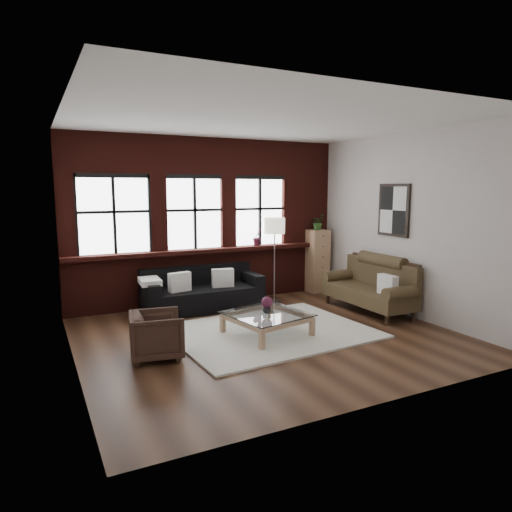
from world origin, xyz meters
name	(u,v)px	position (x,y,z in m)	size (l,w,h in m)	color
floor	(268,336)	(0.00, 0.00, 0.00)	(5.50, 5.50, 0.00)	#382114
ceiling	(269,120)	(0.00, 0.00, 3.20)	(5.50, 5.50, 0.00)	white
wall_back	(208,221)	(0.00, 2.50, 1.60)	(5.50, 5.50, 0.00)	beige
wall_front	(386,252)	(0.00, -2.50, 1.60)	(5.50, 5.50, 0.00)	beige
wall_left	(68,241)	(-2.75, 0.00, 1.60)	(5.00, 5.00, 0.00)	beige
wall_right	(407,225)	(2.75, 0.00, 1.60)	(5.00, 5.00, 0.00)	beige
brick_backwall	(209,221)	(0.00, 2.44, 1.60)	(5.50, 0.12, 3.20)	#43140F
sill_ledge	(211,250)	(0.00, 2.35, 1.04)	(5.50, 0.30, 0.08)	#43140F
window_left	(114,216)	(-1.80, 2.45, 1.75)	(1.38, 0.10, 1.50)	black
window_mid	(194,214)	(-0.30, 2.45, 1.75)	(1.38, 0.10, 1.50)	black
window_right	(259,212)	(1.10, 2.45, 1.75)	(1.38, 0.10, 1.50)	black
wall_poster	(394,210)	(2.72, 0.30, 1.85)	(0.05, 0.74, 0.94)	black
shag_rug	(270,331)	(0.11, 0.13, 0.02)	(2.98, 2.34, 0.03)	silver
dark_sofa	(203,289)	(-0.36, 1.90, 0.39)	(2.18, 0.88, 0.79)	black
pillow_a	(180,282)	(-0.82, 1.80, 0.59)	(0.40, 0.14, 0.34)	white
pillow_b	(223,278)	(0.01, 1.80, 0.59)	(0.40, 0.14, 0.34)	white
vintage_settee	(368,284)	(2.30, 0.42, 0.51)	(0.85, 1.91, 1.02)	#3E311D
pillow_settee	(388,285)	(2.22, -0.16, 0.61)	(0.14, 0.38, 0.34)	white
armchair	(157,335)	(-1.75, -0.15, 0.31)	(0.66, 0.68, 0.62)	#312018
coffee_table	(267,325)	(-0.01, 0.01, 0.17)	(1.09, 1.09, 0.37)	tan
vase	(267,309)	(-0.01, 0.01, 0.42)	(0.13, 0.13, 0.14)	#B2B2B2
flowers	(267,302)	(-0.01, 0.01, 0.53)	(0.17, 0.17, 0.17)	#5A1E3A
drawer_chest	(317,261)	(2.40, 2.23, 0.68)	(0.42, 0.42, 1.36)	tan
potted_plant_top	(318,222)	(2.40, 2.23, 1.52)	(0.30, 0.26, 0.34)	#2D5923
floor_lamp	(274,257)	(1.10, 1.79, 0.91)	(0.40, 0.40, 1.82)	#A5A5A8
sill_plant	(257,237)	(0.99, 2.32, 1.26)	(0.19, 0.16, 0.35)	#5A1E3A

